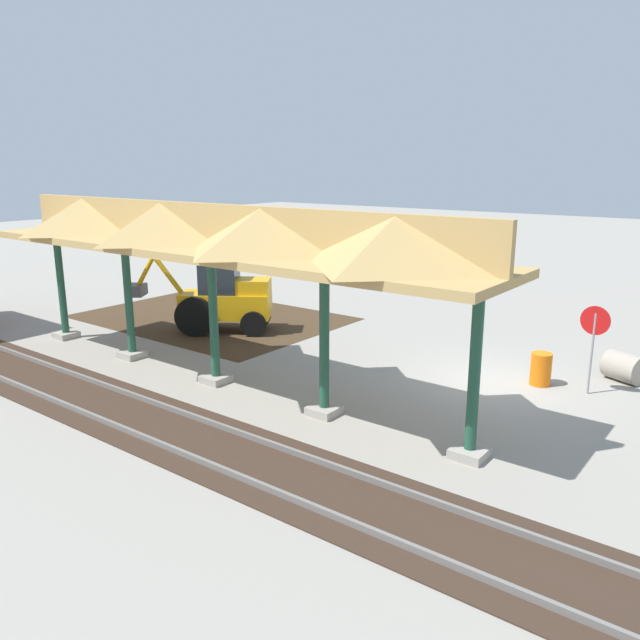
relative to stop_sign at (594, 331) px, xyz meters
name	(u,v)px	position (x,y,z in m)	size (l,w,h in m)	color
ground_plane	(494,382)	(2.32, 0.63, -1.71)	(120.00, 120.00, 0.00)	gray
dirt_work_zone	(212,318)	(14.08, 0.24, -1.71)	(9.85, 7.00, 0.01)	#42301E
platform_canopy	(210,232)	(8.44, 5.34, 2.46)	(16.24, 3.20, 4.90)	#9E998E
rail_tracks	(333,491)	(2.32, 8.22, -1.68)	(60.00, 2.58, 0.15)	slate
stop_sign	(594,331)	(0.00, 0.00, 0.00)	(0.76, 0.09, 2.37)	gray
backhoe	(222,297)	(12.28, 1.39, -0.44)	(4.86, 3.87, 2.82)	orange
dirt_mound	(199,306)	(16.01, -0.83, -1.71)	(4.33, 4.33, 1.25)	#42301E
concrete_pipe	(624,367)	(-0.52, -1.64, -1.30)	(1.24, 1.14, 0.81)	#9E9384
traffic_barrel	(541,369)	(1.23, 0.08, -1.26)	(0.56, 0.56, 0.90)	orange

